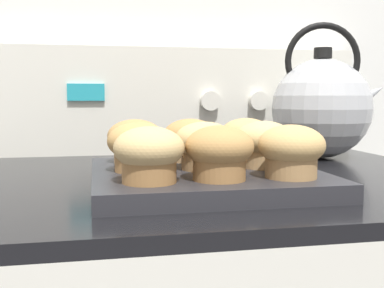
{
  "coord_description": "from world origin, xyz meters",
  "views": [
    {
      "loc": [
        -0.16,
        -0.38,
        1.01
      ],
      "look_at": [
        -0.04,
        0.23,
        0.95
      ],
      "focal_mm": 45.0,
      "sensor_mm": 36.0,
      "label": 1
    }
  ],
  "objects_px": {
    "tea_kettle": "(322,106)",
    "muffin_pan": "(204,177)",
    "muffin_r0_c1": "(219,152)",
    "muffin_r1_c0": "(138,146)",
    "muffin_r2_c1": "(190,139)",
    "muffin_r2_c2": "(246,138)",
    "muffin_r1_c1": "(205,145)",
    "muffin_r2_c0": "(135,140)",
    "muffin_r1_c2": "(264,143)",
    "muffin_r0_c2": "(291,150)",
    "muffin_r0_c0": "(149,154)"
  },
  "relations": [
    {
      "from": "muffin_r2_c0",
      "to": "muffin_r1_c1",
      "type": "bearing_deg",
      "value": -44.86
    },
    {
      "from": "muffin_pan",
      "to": "muffin_r1_c0",
      "type": "xyz_separation_m",
      "value": [
        -0.09,
        0.0,
        0.04
      ]
    },
    {
      "from": "muffin_r2_c2",
      "to": "tea_kettle",
      "type": "xyz_separation_m",
      "value": [
        0.2,
        0.15,
        0.04
      ]
    },
    {
      "from": "muffin_r2_c1",
      "to": "tea_kettle",
      "type": "distance_m",
      "value": 0.33
    },
    {
      "from": "muffin_pan",
      "to": "muffin_r0_c2",
      "type": "distance_m",
      "value": 0.13
    },
    {
      "from": "muffin_r1_c0",
      "to": "muffin_r2_c2",
      "type": "xyz_separation_m",
      "value": [
        0.17,
        0.08,
        0.0
      ]
    },
    {
      "from": "muffin_r1_c1",
      "to": "muffin_r1_c2",
      "type": "relative_size",
      "value": 1.0
    },
    {
      "from": "muffin_r1_c0",
      "to": "muffin_r2_c2",
      "type": "distance_m",
      "value": 0.19
    },
    {
      "from": "muffin_r1_c1",
      "to": "muffin_r1_c0",
      "type": "bearing_deg",
      "value": 179.12
    },
    {
      "from": "muffin_pan",
      "to": "muffin_r2_c2",
      "type": "distance_m",
      "value": 0.13
    },
    {
      "from": "muffin_r2_c0",
      "to": "muffin_r2_c2",
      "type": "height_order",
      "value": "same"
    },
    {
      "from": "muffin_pan",
      "to": "muffin_r2_c0",
      "type": "distance_m",
      "value": 0.13
    },
    {
      "from": "muffin_r2_c0",
      "to": "muffin_pan",
      "type": "bearing_deg",
      "value": -44.52
    },
    {
      "from": "muffin_r1_c0",
      "to": "muffin_r1_c2",
      "type": "relative_size",
      "value": 1.0
    },
    {
      "from": "muffin_r0_c2",
      "to": "muffin_r2_c2",
      "type": "xyz_separation_m",
      "value": [
        -0.0,
        0.17,
        0.0
      ]
    },
    {
      "from": "muffin_pan",
      "to": "muffin_r0_c0",
      "type": "height_order",
      "value": "muffin_r0_c0"
    },
    {
      "from": "muffin_r0_c0",
      "to": "tea_kettle",
      "type": "xyz_separation_m",
      "value": [
        0.37,
        0.32,
        0.04
      ]
    },
    {
      "from": "muffin_r2_c0",
      "to": "tea_kettle",
      "type": "distance_m",
      "value": 0.4
    },
    {
      "from": "muffin_r0_c1",
      "to": "muffin_r1_c0",
      "type": "distance_m",
      "value": 0.12
    },
    {
      "from": "muffin_r2_c1",
      "to": "muffin_r2_c2",
      "type": "height_order",
      "value": "same"
    },
    {
      "from": "muffin_r0_c2",
      "to": "muffin_pan",
      "type": "bearing_deg",
      "value": 135.41
    },
    {
      "from": "muffin_r1_c0",
      "to": "muffin_r2_c0",
      "type": "xyz_separation_m",
      "value": [
        0.0,
        0.08,
        0.0
      ]
    },
    {
      "from": "muffin_r0_c2",
      "to": "muffin_r2_c2",
      "type": "height_order",
      "value": "same"
    },
    {
      "from": "muffin_r0_c1",
      "to": "muffin_r2_c2",
      "type": "distance_m",
      "value": 0.19
    },
    {
      "from": "muffin_r2_c0",
      "to": "muffin_r0_c0",
      "type": "bearing_deg",
      "value": -89.34
    },
    {
      "from": "muffin_r0_c1",
      "to": "muffin_r1_c1",
      "type": "relative_size",
      "value": 1.0
    },
    {
      "from": "muffin_r2_c0",
      "to": "tea_kettle",
      "type": "height_order",
      "value": "tea_kettle"
    },
    {
      "from": "muffin_r2_c1",
      "to": "muffin_r2_c0",
      "type": "bearing_deg",
      "value": 179.6
    },
    {
      "from": "muffin_r0_c2",
      "to": "muffin_r1_c1",
      "type": "height_order",
      "value": "same"
    },
    {
      "from": "muffin_r0_c2",
      "to": "muffin_r1_c2",
      "type": "height_order",
      "value": "same"
    },
    {
      "from": "muffin_r0_c0",
      "to": "muffin_r2_c2",
      "type": "height_order",
      "value": "same"
    },
    {
      "from": "muffin_r0_c1",
      "to": "muffin_r0_c2",
      "type": "bearing_deg",
      "value": -0.87
    },
    {
      "from": "muffin_r1_c0",
      "to": "muffin_pan",
      "type": "bearing_deg",
      "value": -0.09
    },
    {
      "from": "muffin_pan",
      "to": "muffin_r0_c1",
      "type": "xyz_separation_m",
      "value": [
        -0.0,
        -0.08,
        0.04
      ]
    },
    {
      "from": "tea_kettle",
      "to": "muffin_pan",
      "type": "bearing_deg",
      "value": -140.12
    },
    {
      "from": "muffin_r0_c0",
      "to": "muffin_r0_c1",
      "type": "height_order",
      "value": "same"
    },
    {
      "from": "muffin_r0_c1",
      "to": "muffin_r1_c0",
      "type": "xyz_separation_m",
      "value": [
        -0.09,
        0.08,
        0.0
      ]
    },
    {
      "from": "muffin_r1_c2",
      "to": "muffin_r2_c0",
      "type": "bearing_deg",
      "value": 153.7
    },
    {
      "from": "muffin_r2_c2",
      "to": "tea_kettle",
      "type": "height_order",
      "value": "tea_kettle"
    },
    {
      "from": "muffin_r0_c2",
      "to": "muffin_r2_c1",
      "type": "distance_m",
      "value": 0.19
    },
    {
      "from": "muffin_r0_c2",
      "to": "muffin_r1_c2",
      "type": "bearing_deg",
      "value": 92.27
    },
    {
      "from": "muffin_pan",
      "to": "muffin_r1_c1",
      "type": "bearing_deg",
      "value": -78.83
    },
    {
      "from": "muffin_r1_c0",
      "to": "muffin_r1_c1",
      "type": "xyz_separation_m",
      "value": [
        0.09,
        -0.0,
        0.0
      ]
    },
    {
      "from": "muffin_r0_c0",
      "to": "muffin_r1_c1",
      "type": "distance_m",
      "value": 0.12
    },
    {
      "from": "muffin_r1_c0",
      "to": "muffin_r2_c1",
      "type": "height_order",
      "value": "same"
    },
    {
      "from": "muffin_r0_c0",
      "to": "muffin_pan",
      "type": "bearing_deg",
      "value": 45.84
    },
    {
      "from": "muffin_r2_c1",
      "to": "muffin_r1_c1",
      "type": "bearing_deg",
      "value": -88.2
    },
    {
      "from": "muffin_r0_c2",
      "to": "tea_kettle",
      "type": "height_order",
      "value": "tea_kettle"
    },
    {
      "from": "muffin_r1_c1",
      "to": "muffin_r2_c2",
      "type": "relative_size",
      "value": 1.0
    },
    {
      "from": "muffin_r2_c2",
      "to": "muffin_pan",
      "type": "bearing_deg",
      "value": -135.01
    }
  ]
}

